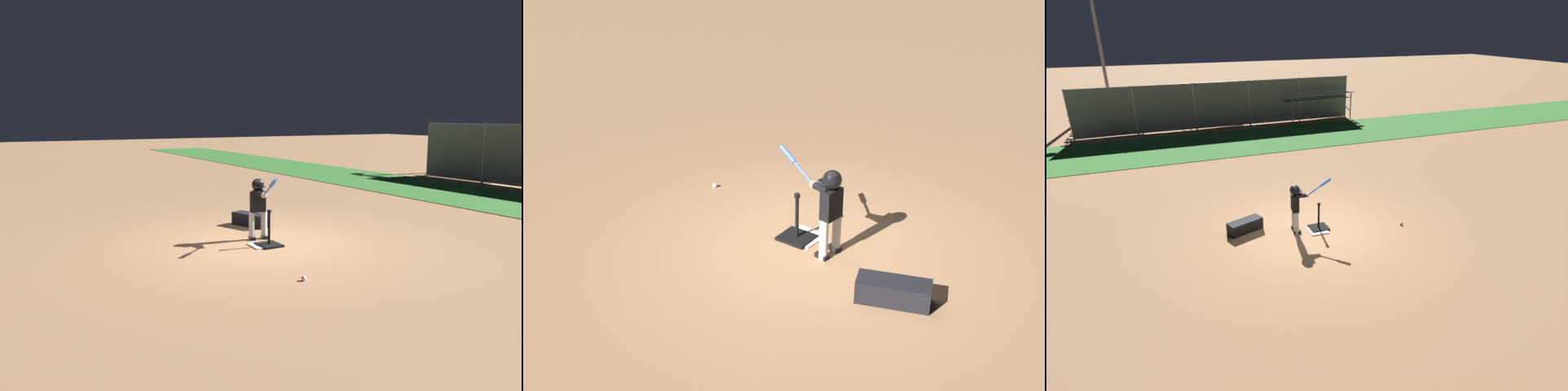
% 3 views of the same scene
% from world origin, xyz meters
% --- Properties ---
extents(ground_plane, '(90.00, 90.00, 0.00)m').
position_xyz_m(ground_plane, '(0.00, 0.00, 0.00)').
color(ground_plane, '#99704C').
extents(home_plate, '(0.46, 0.46, 0.02)m').
position_xyz_m(home_plate, '(0.13, -0.10, 0.01)').
color(home_plate, white).
rests_on(home_plate, ground_plane).
extents(batting_tee, '(0.44, 0.40, 0.67)m').
position_xyz_m(batting_tee, '(0.20, -0.00, 0.09)').
color(batting_tee, black).
rests_on(batting_tee, ground_plane).
extents(batter_child, '(0.99, 0.38, 1.29)m').
position_xyz_m(batter_child, '(-0.34, 0.08, 0.76)').
color(batter_child, silver).
rests_on(batter_child, ground_plane).
extents(baseball, '(0.07, 0.07, 0.07)m').
position_xyz_m(baseball, '(2.18, -0.57, 0.04)').
color(baseball, white).
rests_on(baseball, ground_plane).
extents(bleachers_left_center, '(3.22, 1.92, 1.04)m').
position_xyz_m(bleachers_left_center, '(-5.03, 12.45, 0.51)').
color(bleachers_left_center, gray).
rests_on(bleachers_left_center, ground_plane).
extents(equipment_bag, '(0.90, 0.59, 0.28)m').
position_xyz_m(equipment_bag, '(-1.50, 0.52, 0.14)').
color(equipment_bag, black).
rests_on(equipment_bag, ground_plane).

